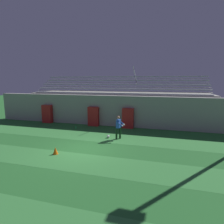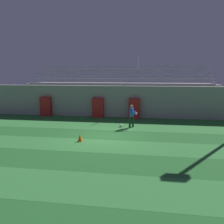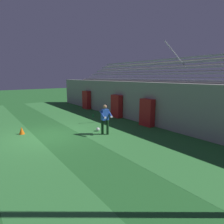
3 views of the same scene
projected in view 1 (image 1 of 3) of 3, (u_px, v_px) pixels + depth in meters
name	position (u px, v px, depth m)	size (l,w,h in m)	color
ground_plane	(83.00, 150.00, 11.34)	(80.00, 80.00, 0.00)	#286B2D
turf_stripe_near	(0.00, 220.00, 5.64)	(28.00, 2.18, 0.01)	#38843D
turf_stripe_mid	(70.00, 161.00, 9.78)	(28.00, 2.18, 0.01)	#38843D
turf_stripe_far	(98.00, 137.00, 13.92)	(28.00, 2.18, 0.01)	#38843D
back_wall	(112.00, 111.00, 17.28)	(24.00, 0.60, 2.80)	#999691
padding_pillar_gate_left	(93.00, 116.00, 17.27)	(0.99, 0.44, 1.76)	#B21E1E
padding_pillar_gate_right	(128.00, 118.00, 16.41)	(0.99, 0.44, 1.76)	#B21E1E
padding_pillar_far_left	(47.00, 114.00, 18.57)	(0.99, 0.44, 1.76)	#B21E1E
bleacher_stand	(118.00, 106.00, 19.49)	(18.00, 4.05, 5.43)	#999691
goalkeeper	(119.00, 126.00, 13.34)	(0.59, 0.60, 1.67)	#143319
soccer_ball	(108.00, 136.00, 13.69)	(0.22, 0.22, 0.22)	white
traffic_cone	(55.00, 151.00, 10.65)	(0.30, 0.30, 0.42)	orange
water_bottle	(76.00, 128.00, 16.23)	(0.07, 0.07, 0.24)	green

